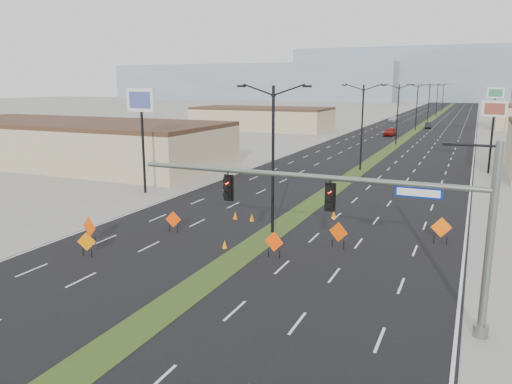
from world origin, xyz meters
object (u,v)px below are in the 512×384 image
at_px(streetlight_4, 429,102).
at_px(car_far, 393,119).
at_px(construction_sign_4, 338,233).
at_px(pole_sign_west, 141,108).
at_px(streetlight_1, 362,125).
at_px(car_left, 390,132).
at_px(streetlight_3, 417,106).
at_px(streetlight_6, 443,97).
at_px(car_mid, 428,125).
at_px(pole_sign_east_near, 494,115).
at_px(construction_sign_5, 441,228).
at_px(pole_sign_east_far, 495,97).
at_px(cone_2, 334,214).
at_px(construction_sign_0, 89,228).
at_px(streetlight_5, 437,99).
at_px(construction_sign_3, 274,243).
at_px(cone_3, 252,218).
at_px(cone_1, 225,244).
at_px(streetlight_2, 398,112).
at_px(streetlight_0, 273,155).
at_px(cone_0, 235,215).
at_px(construction_sign_1, 87,243).
at_px(construction_sign_2, 173,220).

height_order(streetlight_4, car_far, streetlight_4).
distance_m(construction_sign_4, pole_sign_west, 23.66).
xyz_separation_m(streetlight_1, car_left, (-3.24, 42.30, -4.62)).
bearing_deg(car_far, streetlight_3, -67.51).
xyz_separation_m(streetlight_6, car_mid, (2.00, -76.51, -4.75)).
height_order(construction_sign_4, pole_sign_east_near, pole_sign_east_near).
xyz_separation_m(construction_sign_4, construction_sign_5, (5.81, 3.50, 0.05)).
xyz_separation_m(streetlight_1, pole_sign_east_far, (15.12, 50.02, 2.25)).
xyz_separation_m(streetlight_4, cone_2, (2.89, -106.63, -5.09)).
distance_m(car_mid, construction_sign_5, 89.84).
bearing_deg(construction_sign_0, construction_sign_5, 39.69).
relative_size(car_far, construction_sign_0, 2.65).
bearing_deg(cone_2, streetlight_6, 91.02).
distance_m(streetlight_3, streetlight_5, 56.00).
bearing_deg(pole_sign_west, pole_sign_east_near, 46.87).
bearing_deg(construction_sign_3, cone_3, 128.58).
xyz_separation_m(car_left, cone_1, (1.76, -74.62, -0.53)).
xyz_separation_m(cone_3, pole_sign_east_far, (17.64, 75.91, 7.38)).
relative_size(car_left, car_mid, 1.16).
xyz_separation_m(car_left, construction_sign_3, (5.24, -75.02, 0.15)).
relative_size(streetlight_5, car_far, 2.06).
bearing_deg(pole_sign_east_near, pole_sign_east_far, 102.32).
xyz_separation_m(streetlight_2, streetlight_5, (0.00, 84.00, 0.00)).
distance_m(car_left, construction_sign_0, 77.62).
bearing_deg(streetlight_0, cone_0, 151.57).
distance_m(construction_sign_4, construction_sign_5, 6.79).
xyz_separation_m(streetlight_6, construction_sign_1, (-8.28, -177.00, -4.53)).
bearing_deg(car_left, pole_sign_east_far, 28.44).
xyz_separation_m(construction_sign_4, cone_3, (-7.53, 3.53, -0.71)).
bearing_deg(car_far, streetlight_1, -80.16).
xyz_separation_m(car_far, cone_3, (6.11, -107.38, -0.41)).
xyz_separation_m(construction_sign_2, cone_1, (4.83, -1.63, -0.61)).
relative_size(streetlight_2, cone_2, 15.23).
bearing_deg(streetlight_6, streetlight_3, -90.00).
bearing_deg(construction_sign_4, cone_1, -142.13).
distance_m(car_far, construction_sign_4, 111.75).
bearing_deg(pole_sign_west, construction_sign_0, -59.57).
xyz_separation_m(streetlight_3, streetlight_5, (0.00, 56.00, 0.00)).
bearing_deg(streetlight_4, pole_sign_east_far, -66.01).
bearing_deg(pole_sign_east_near, streetlight_4, 113.64).
bearing_deg(construction_sign_5, construction_sign_1, -167.18).
bearing_deg(streetlight_1, car_mid, 88.20).
bearing_deg(cone_3, streetlight_2, 87.32).
distance_m(streetlight_4, cone_2, 106.79).
bearing_deg(streetlight_0, streetlight_3, 90.00).
distance_m(streetlight_5, cone_0, 138.03).
bearing_deg(cone_0, construction_sign_4, -21.63).
height_order(streetlight_1, streetlight_5, same).
height_order(car_left, cone_1, car_left).
xyz_separation_m(cone_0, cone_1, (2.43, -6.44, -0.03)).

